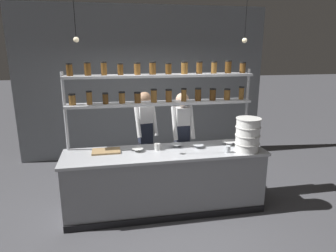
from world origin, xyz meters
TOP-DOWN VIEW (x-y plane):
  - ground_plane at (0.00, 0.00)m, footprint 40.00×40.00m
  - back_wall at (0.00, 2.44)m, footprint 5.32×0.12m
  - prep_counter at (0.00, -0.00)m, footprint 2.92×0.76m
  - spice_shelf_unit at (0.01, 0.33)m, footprint 2.81×0.28m
  - chef_left at (-0.19, 0.84)m, footprint 0.40×0.32m
  - chef_center at (0.38, 0.55)m, footprint 0.37×0.30m
  - container_stack at (1.17, -0.20)m, footprint 0.36×0.36m
  - cutting_board at (-0.84, 0.14)m, footprint 0.40×0.26m
  - prep_bowl_near_left at (0.20, 0.16)m, footprint 0.18×0.18m
  - prep_bowl_center_front at (0.52, 0.07)m, footprint 0.16×0.16m
  - prep_bowl_center_back at (1.02, 0.11)m, footprint 0.21×0.21m
  - prep_bowl_near_right at (-0.39, 0.07)m, footprint 0.16×0.16m
  - serving_cup_front at (0.88, -0.21)m, footprint 0.07×0.07m
  - serving_cup_by_board at (-0.10, 0.09)m, footprint 0.09×0.09m
  - pendant_light_row at (0.00, 0.00)m, footprint 2.32×0.07m

SIDE VIEW (x-z plane):
  - ground_plane at x=0.00m, z-range 0.00..0.00m
  - prep_counter at x=0.00m, z-range 0.00..0.92m
  - cutting_board at x=-0.84m, z-range 0.92..0.94m
  - prep_bowl_center_front at x=0.52m, z-range 0.92..0.96m
  - prep_bowl_near_right at x=-0.39m, z-range 0.92..0.96m
  - prep_bowl_near_left at x=0.20m, z-range 0.92..0.97m
  - prep_bowl_center_back at x=1.02m, z-range 0.92..0.98m
  - chef_left at x=-0.19m, z-range 0.13..1.80m
  - serving_cup_front at x=0.88m, z-range 0.92..1.02m
  - serving_cup_by_board at x=-0.10m, z-range 0.92..1.02m
  - chef_center at x=0.38m, z-range 0.13..1.81m
  - container_stack at x=1.17m, z-range 0.92..1.41m
  - back_wall at x=0.00m, z-range 0.00..3.22m
  - spice_shelf_unit at x=0.01m, z-range 0.66..2.85m
  - pendant_light_row at x=0.00m, z-range 2.14..2.88m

